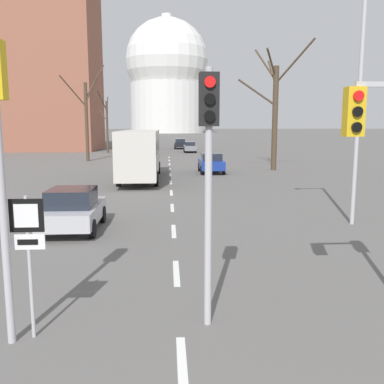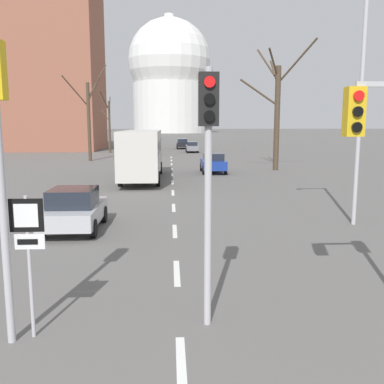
% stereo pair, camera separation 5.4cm
% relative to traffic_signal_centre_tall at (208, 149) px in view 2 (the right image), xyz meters
% --- Properties ---
extents(lane_stripe_0, '(0.16, 2.00, 0.01)m').
position_rel_traffic_signal_centre_tall_xyz_m(lane_stripe_0, '(-0.55, -1.53, -3.43)').
color(lane_stripe_0, silver).
rests_on(lane_stripe_0, ground_plane).
extents(lane_stripe_1, '(0.16, 2.00, 0.01)m').
position_rel_traffic_signal_centre_tall_xyz_m(lane_stripe_1, '(-0.55, 2.97, -3.43)').
color(lane_stripe_1, silver).
rests_on(lane_stripe_1, ground_plane).
extents(lane_stripe_2, '(0.16, 2.00, 0.01)m').
position_rel_traffic_signal_centre_tall_xyz_m(lane_stripe_2, '(-0.55, 7.47, -3.43)').
color(lane_stripe_2, silver).
rests_on(lane_stripe_2, ground_plane).
extents(lane_stripe_3, '(0.16, 2.00, 0.01)m').
position_rel_traffic_signal_centre_tall_xyz_m(lane_stripe_3, '(-0.55, 11.97, -3.43)').
color(lane_stripe_3, silver).
rests_on(lane_stripe_3, ground_plane).
extents(lane_stripe_4, '(0.16, 2.00, 0.01)m').
position_rel_traffic_signal_centre_tall_xyz_m(lane_stripe_4, '(-0.55, 16.47, -3.43)').
color(lane_stripe_4, silver).
rests_on(lane_stripe_4, ground_plane).
extents(lane_stripe_5, '(0.16, 2.00, 0.01)m').
position_rel_traffic_signal_centre_tall_xyz_m(lane_stripe_5, '(-0.55, 20.97, -3.43)').
color(lane_stripe_5, silver).
rests_on(lane_stripe_5, ground_plane).
extents(lane_stripe_6, '(0.16, 2.00, 0.01)m').
position_rel_traffic_signal_centre_tall_xyz_m(lane_stripe_6, '(-0.55, 25.47, -3.43)').
color(lane_stripe_6, silver).
rests_on(lane_stripe_6, ground_plane).
extents(lane_stripe_7, '(0.16, 2.00, 0.01)m').
position_rel_traffic_signal_centre_tall_xyz_m(lane_stripe_7, '(-0.55, 29.97, -3.43)').
color(lane_stripe_7, silver).
rests_on(lane_stripe_7, ground_plane).
extents(lane_stripe_8, '(0.16, 2.00, 0.01)m').
position_rel_traffic_signal_centre_tall_xyz_m(lane_stripe_8, '(-0.55, 34.47, -3.43)').
color(lane_stripe_8, silver).
rests_on(lane_stripe_8, ground_plane).
extents(lane_stripe_9, '(0.16, 2.00, 0.01)m').
position_rel_traffic_signal_centre_tall_xyz_m(lane_stripe_9, '(-0.55, 38.97, -3.43)').
color(lane_stripe_9, silver).
rests_on(lane_stripe_9, ground_plane).
extents(lane_stripe_10, '(0.16, 2.00, 0.01)m').
position_rel_traffic_signal_centre_tall_xyz_m(lane_stripe_10, '(-0.55, 43.47, -3.43)').
color(lane_stripe_10, silver).
rests_on(lane_stripe_10, ground_plane).
extents(traffic_signal_centre_tall, '(0.36, 0.34, 4.92)m').
position_rel_traffic_signal_centre_tall_xyz_m(traffic_signal_centre_tall, '(0.00, 0.00, 0.00)').
color(traffic_signal_centre_tall, '#B2B2B7').
rests_on(traffic_signal_centre_tall, ground_plane).
extents(route_sign_post, '(0.60, 0.08, 2.65)m').
position_rel_traffic_signal_centre_tall_xyz_m(route_sign_post, '(-3.26, -0.35, -1.62)').
color(route_sign_post, '#B2B2B7').
rests_on(route_sign_post, ground_plane).
extents(street_lamp_right, '(1.87, 0.36, 8.77)m').
position_rel_traffic_signal_centre_tall_xyz_m(street_lamp_right, '(6.20, 8.21, 1.87)').
color(street_lamp_right, '#B2B2B7').
rests_on(street_lamp_right, ground_plane).
extents(sedan_near_left, '(1.70, 4.19, 1.63)m').
position_rel_traffic_signal_centre_tall_xyz_m(sedan_near_left, '(-2.96, 46.96, -2.63)').
color(sedan_near_left, silver).
rests_on(sedan_near_left, ground_plane).
extents(sedan_near_right, '(1.69, 4.35, 1.51)m').
position_rel_traffic_signal_centre_tall_xyz_m(sedan_near_right, '(2.43, 52.77, -2.66)').
color(sedan_near_right, slate).
rests_on(sedan_near_right, ground_plane).
extents(sedan_mid_centre, '(1.89, 4.23, 1.64)m').
position_rel_traffic_signal_centre_tall_xyz_m(sedan_mid_centre, '(1.32, 61.93, -2.61)').
color(sedan_mid_centre, black).
rests_on(sedan_mid_centre, ground_plane).
extents(sedan_far_left, '(1.95, 3.87, 1.59)m').
position_rel_traffic_signal_centre_tall_xyz_m(sedan_far_left, '(-4.26, 7.83, -2.64)').
color(sedan_far_left, '#B7B7BC').
rests_on(sedan_far_left, ground_plane).
extents(sedan_far_right, '(1.93, 4.11, 1.61)m').
position_rel_traffic_signal_centre_tall_xyz_m(sedan_far_right, '(2.79, 26.62, -2.60)').
color(sedan_far_right, navy).
rests_on(sedan_far_right, ground_plane).
extents(city_bus, '(2.66, 10.80, 3.48)m').
position_rel_traffic_signal_centre_tall_xyz_m(city_bus, '(-2.68, 22.44, -1.39)').
color(city_bus, beige).
rests_on(city_bus, ground_plane).
extents(bare_tree_left_near, '(3.96, 4.20, 10.33)m').
position_rel_traffic_signal_centre_tall_xyz_m(bare_tree_left_near, '(-9.34, 38.93, 1.24)').
color(bare_tree_left_near, '#473828').
rests_on(bare_tree_left_near, ground_plane).
extents(bare_tree_right_near, '(5.69, 6.34, 10.68)m').
position_rel_traffic_signal_centre_tall_xyz_m(bare_tree_right_near, '(8.38, 28.66, 1.84)').
color(bare_tree_right_near, '#473828').
rests_on(bare_tree_right_near, ground_plane).
extents(bare_tree_left_far, '(1.92, 4.10, 8.36)m').
position_rel_traffic_signal_centre_tall_xyz_m(bare_tree_left_far, '(-9.14, 52.56, 0.60)').
color(bare_tree_left_far, '#473828').
rests_on(bare_tree_left_far, ground_plane).
extents(capitol_dome, '(38.62, 38.62, 54.54)m').
position_rel_traffic_signal_centre_tall_xyz_m(capitol_dome, '(-0.55, 200.59, 23.13)').
color(capitol_dome, silver).
rests_on(capitol_dome, ground_plane).
extents(apartment_block_left, '(18.00, 14.00, 25.02)m').
position_rel_traffic_signal_centre_tall_xyz_m(apartment_block_left, '(-20.53, 60.71, 9.08)').
color(apartment_block_left, '#935642').
rests_on(apartment_block_left, ground_plane).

